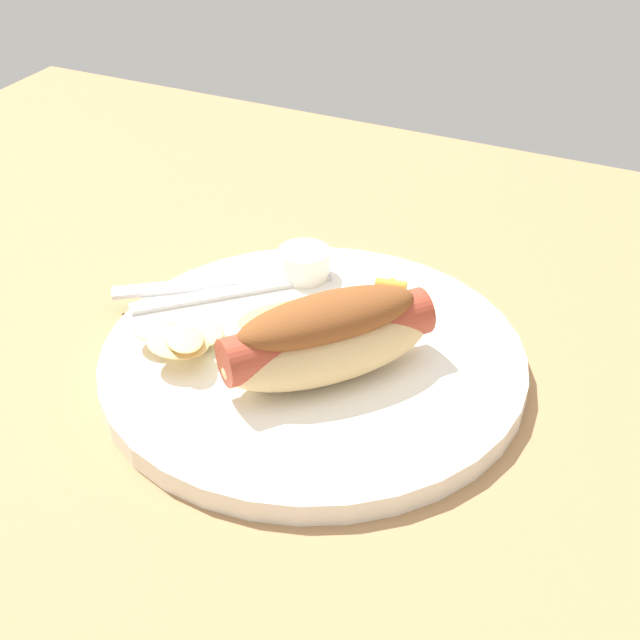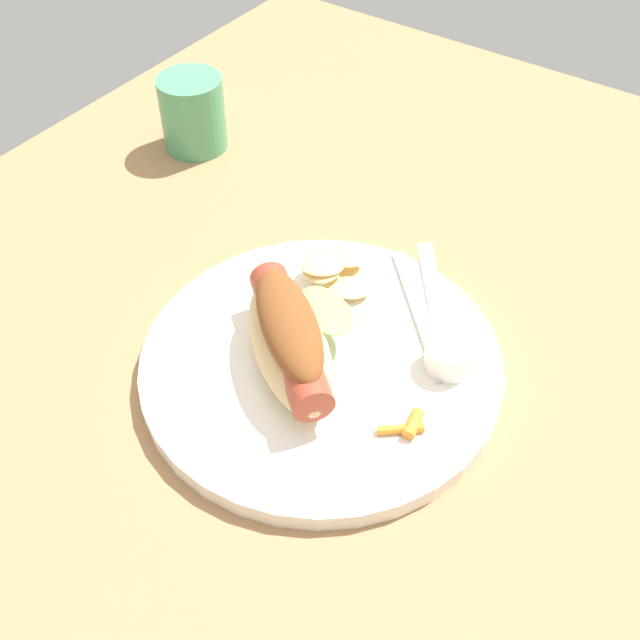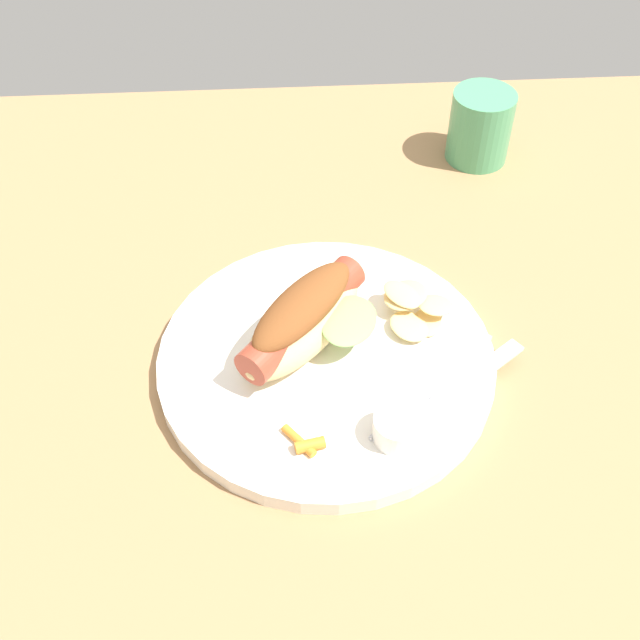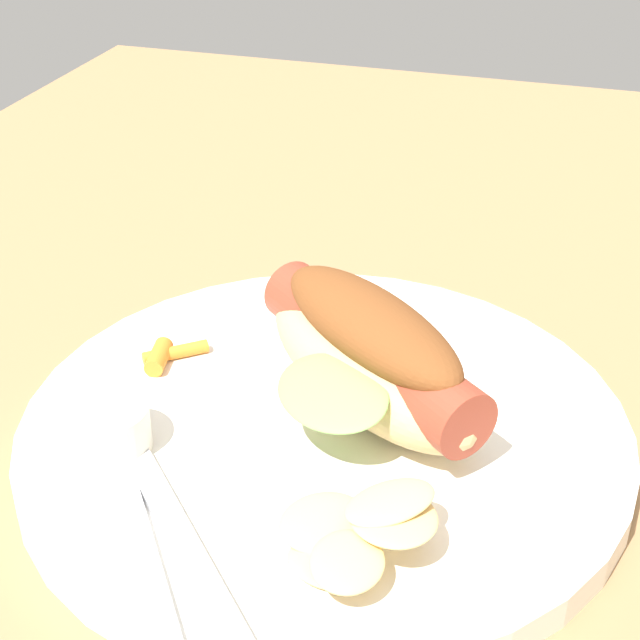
{
  "view_description": "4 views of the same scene",
  "coord_description": "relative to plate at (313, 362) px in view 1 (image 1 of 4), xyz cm",
  "views": [
    {
      "loc": [
        21.04,
        -45.21,
        39.62
      ],
      "look_at": [
        -1.03,
        0.99,
        4.99
      ],
      "focal_mm": 52.37,
      "sensor_mm": 36.0,
      "label": 1
    },
    {
      "loc": [
        32.63,
        25.52,
        49.16
      ],
      "look_at": [
        -2.75,
        0.99,
        4.79
      ],
      "focal_mm": 43.82,
      "sensor_mm": 36.0,
      "label": 2
    },
    {
      "loc": [
        1.36,
        46.41,
        54.39
      ],
      "look_at": [
        -1.41,
        0.98,
        5.3
      ],
      "focal_mm": 44.5,
      "sensor_mm": 36.0,
      "label": 3
    },
    {
      "loc": [
        -37.79,
        -9.16,
        29.91
      ],
      "look_at": [
        -0.18,
        2.45,
        6.05
      ],
      "focal_mm": 54.16,
      "sensor_mm": 36.0,
      "label": 4
    }
  ],
  "objects": [
    {
      "name": "ground_plane",
      "position": [
        1.91,
        -1.69,
        -1.7
      ],
      "size": [
        120.0,
        90.0,
        1.8
      ],
      "primitive_type": "cube",
      "color": "#9E754C"
    },
    {
      "name": "chips_pile",
      "position": [
        -8.23,
        -3.91,
        2.05
      ],
      "size": [
        6.93,
        7.88,
        2.56
      ],
      "color": "#EAC478",
      "rests_on": "plate"
    },
    {
      "name": "plate",
      "position": [
        0.0,
        0.0,
        0.0
      ],
      "size": [
        29.52,
        29.52,
        1.6
      ],
      "primitive_type": "cylinder",
      "color": "white",
      "rests_on": "ground_plane"
    },
    {
      "name": "carrot_garnish",
      "position": [
        2.53,
        9.42,
        1.24
      ],
      "size": [
        3.07,
        3.16,
        0.99
      ],
      "color": "orange",
      "rests_on": "plate"
    },
    {
      "name": "knife",
      "position": [
        -11.19,
        4.31,
        0.98
      ],
      "size": [
        12.33,
        9.69,
        0.36
      ],
      "primitive_type": "cube",
      "rotation": [
        0.0,
        0.0,
        0.64
      ],
      "color": "silver",
      "rests_on": "plate"
    },
    {
      "name": "fork",
      "position": [
        -9.03,
        3.89,
        1.0
      ],
      "size": [
        12.02,
        11.63,
        0.4
      ],
      "rotation": [
        0.0,
        0.0,
        0.77
      ],
      "color": "silver",
      "rests_on": "plate"
    },
    {
      "name": "hot_dog",
      "position": [
        1.6,
        -1.37,
        3.74
      ],
      "size": [
        14.15,
        15.04,
        5.94
      ],
      "rotation": [
        0.0,
        0.0,
        0.88
      ],
      "color": "#DBB77A",
      "rests_on": "plate"
    },
    {
      "name": "sauce_ramekin",
      "position": [
        -5.08,
        8.91,
        1.94
      ],
      "size": [
        4.01,
        4.01,
        2.28
      ],
      "primitive_type": "cylinder",
      "color": "white",
      "rests_on": "plate"
    }
  ]
}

